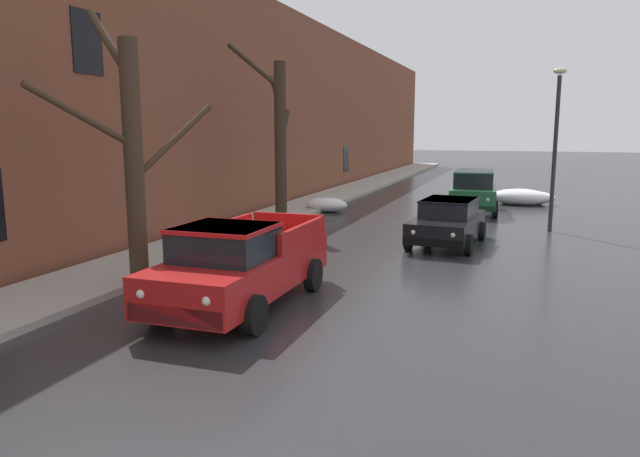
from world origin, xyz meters
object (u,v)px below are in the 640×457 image
Objects in this scene: pickup_truck_red_approaching_near_lane at (240,264)px; street_lamp_post at (555,141)px; bare_tree_mid_block at (279,140)px; sedan_black_parked_kerbside_close at (448,221)px; suv_green_parked_kerbside_mid at (473,190)px; bare_tree_second_along_sidewalk at (132,155)px.

street_lamp_post is at bearing 61.77° from pickup_truck_red_approaching_near_lane.
bare_tree_mid_block is 1.14× the size of street_lamp_post.
suv_green_parked_kerbside_mid reaches higher than sedan_black_parked_kerbside_close.
suv_green_parked_kerbside_mid reaches higher than pickup_truck_red_approaching_near_lane.
suv_green_parked_kerbside_mid is (6.20, 6.52, -2.19)m from bare_tree_mid_block.
suv_green_parked_kerbside_mid is (6.18, 14.85, -1.99)m from bare_tree_second_along_sidewalk.
pickup_truck_red_approaching_near_lane is 1.24× the size of sedan_black_parked_kerbside_close.
bare_tree_second_along_sidewalk is at bearing -129.82° from sedan_black_parked_kerbside_close.
bare_tree_mid_block reaches higher than sedan_black_parked_kerbside_close.
bare_tree_second_along_sidewalk is at bearing -89.89° from bare_tree_mid_block.
sedan_black_parked_kerbside_close is 0.74× the size of street_lamp_post.
bare_tree_second_along_sidewalk is 1.49× the size of sedan_black_parked_kerbside_close.
bare_tree_second_along_sidewalk is 1.21× the size of pickup_truck_red_approaching_near_lane.
bare_tree_second_along_sidewalk is 14.25m from street_lamp_post.
sedan_black_parked_kerbside_close is 5.35m from street_lamp_post.
bare_tree_second_along_sidewalk reaches higher than sedan_black_parked_kerbside_close.
pickup_truck_red_approaching_near_lane is 15.87m from suv_green_parked_kerbside_mid.
sedan_black_parked_kerbside_close is at bearing -90.92° from suv_green_parked_kerbside_mid.
bare_tree_second_along_sidewalk is 16.21m from suv_green_parked_kerbside_mid.
bare_tree_second_along_sidewalk is 1.11× the size of street_lamp_post.
sedan_black_parked_kerbside_close is (3.12, 7.96, -0.13)m from pickup_truck_red_approaching_near_lane.
street_lamp_post is (9.17, 10.91, 0.17)m from bare_tree_second_along_sidewalk.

